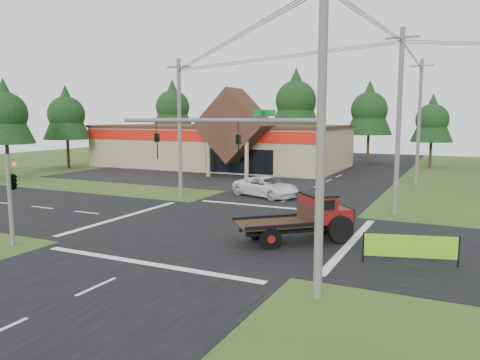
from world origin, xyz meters
The scene contains 21 objects.
ground centered at (0.00, 0.00, 0.00)m, with size 120.00×120.00×0.00m, color #2F4518.
road_ns centered at (0.00, 0.00, 0.01)m, with size 12.00×120.00×0.02m, color black.
road_ew centered at (0.00, 0.00, 0.01)m, with size 120.00×12.00×0.02m, color black.
parking_apron centered at (-14.00, 19.00, 0.01)m, with size 28.00×14.00×0.02m, color black.
cvs_building centered at (-15.70, 29.57, 2.78)m, with size 30.40×18.20×9.19m.
traffic_signal_mast centered at (5.82, -7.50, 4.43)m, with size 8.12×0.24×7.00m.
traffic_signal_corner centered at (-7.50, -7.32, 3.52)m, with size 0.53×2.48×4.40m.
utility_pole_nr centered at (7.50, -7.50, 5.64)m, with size 2.00×0.30×11.00m.
utility_pole_nw centered at (-8.00, 8.00, 5.39)m, with size 2.00×0.30×10.50m.
utility_pole_ne centered at (8.00, 8.00, 5.89)m, with size 2.00×0.30×11.50m.
utility_pole_n centered at (8.00, 22.00, 5.74)m, with size 2.00×0.30×11.20m.
tree_row_a centered at (-30.00, 40.00, 8.05)m, with size 6.72×6.72×12.12m.
tree_row_b centered at (-20.00, 42.00, 6.70)m, with size 5.60×5.60×10.10m.
tree_row_c centered at (-10.00, 41.00, 8.72)m, with size 7.28×7.28×13.13m.
tree_row_d centered at (0.00, 42.00, 7.38)m, with size 6.16×6.16×11.11m.
tree_row_e centered at (8.00, 40.00, 6.03)m, with size 5.04×5.04×9.09m.
tree_side_w centered at (-32.00, 20.00, 6.70)m, with size 5.60×5.60×10.10m.
tree_side_w_near centered at (-30.00, 10.00, 6.70)m, with size 5.60×5.60×10.10m.
antique_flatbed_truck centered at (4.47, -0.93, 1.21)m, with size 2.21×5.80×2.42m, color #5B0D0D, non-canonical shape.
roadside_banner centered at (9.95, -2.39, 0.66)m, with size 3.88×0.11×1.32m, color #70B518, non-canonical shape.
white_pickup centered at (-2.00, 10.88, 0.76)m, with size 2.53×5.49×1.53m, color white.
Camera 1 is at (11.73, -22.41, 6.08)m, focal length 35.00 mm.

